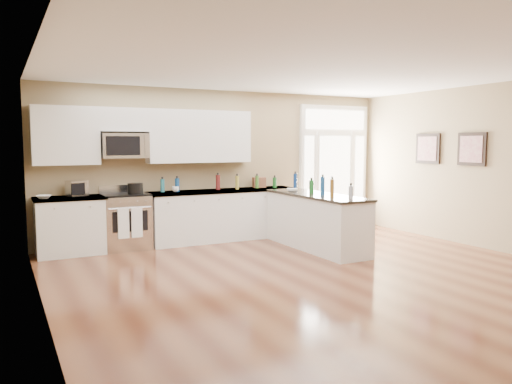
% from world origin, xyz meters
% --- Properties ---
extents(ground, '(8.00, 8.00, 0.00)m').
position_xyz_m(ground, '(0.00, 0.00, 0.00)').
color(ground, '#502716').
extents(room_shell, '(8.00, 8.00, 8.00)m').
position_xyz_m(room_shell, '(0.00, 0.00, 1.71)').
color(room_shell, '#988560').
rests_on(room_shell, ground).
extents(back_cabinet_left, '(1.10, 0.66, 0.94)m').
position_xyz_m(back_cabinet_left, '(-2.87, 3.69, 0.44)').
color(back_cabinet_left, silver).
rests_on(back_cabinet_left, ground).
extents(back_cabinet_right, '(2.85, 0.66, 0.94)m').
position_xyz_m(back_cabinet_right, '(-0.16, 3.69, 0.44)').
color(back_cabinet_right, silver).
rests_on(back_cabinet_right, ground).
extents(peninsula_cabinet, '(0.69, 2.32, 0.94)m').
position_xyz_m(peninsula_cabinet, '(0.93, 2.24, 0.43)').
color(peninsula_cabinet, silver).
rests_on(peninsula_cabinet, ground).
extents(upper_cabinet_left, '(1.04, 0.33, 0.95)m').
position_xyz_m(upper_cabinet_left, '(-2.88, 3.83, 1.93)').
color(upper_cabinet_left, silver).
rests_on(upper_cabinet_left, room_shell).
extents(upper_cabinet_right, '(1.94, 0.33, 0.95)m').
position_xyz_m(upper_cabinet_right, '(-0.57, 3.83, 1.93)').
color(upper_cabinet_right, silver).
rests_on(upper_cabinet_right, room_shell).
extents(upper_cabinet_short, '(0.82, 0.33, 0.40)m').
position_xyz_m(upper_cabinet_short, '(-1.95, 3.83, 2.20)').
color(upper_cabinet_short, silver).
rests_on(upper_cabinet_short, room_shell).
extents(microwave, '(0.78, 0.41, 0.42)m').
position_xyz_m(microwave, '(-1.95, 3.80, 1.76)').
color(microwave, silver).
rests_on(microwave, room_shell).
extents(entry_door, '(1.70, 0.10, 2.60)m').
position_xyz_m(entry_door, '(2.55, 3.95, 1.30)').
color(entry_door, white).
rests_on(entry_door, ground).
extents(wall_art_near, '(0.05, 0.58, 0.58)m').
position_xyz_m(wall_art_near, '(3.47, 2.20, 1.70)').
color(wall_art_near, black).
rests_on(wall_art_near, room_shell).
extents(wall_art_far, '(0.05, 0.58, 0.58)m').
position_xyz_m(wall_art_far, '(3.47, 1.20, 1.70)').
color(wall_art_far, black).
rests_on(wall_art_far, room_shell).
extents(kitchen_range, '(0.76, 0.68, 1.08)m').
position_xyz_m(kitchen_range, '(-1.98, 3.69, 0.48)').
color(kitchen_range, silver).
rests_on(kitchen_range, ground).
extents(stockpot, '(0.32, 0.32, 0.20)m').
position_xyz_m(stockpot, '(-1.83, 3.58, 1.05)').
color(stockpot, black).
rests_on(stockpot, kitchen_range).
extents(toaster_oven, '(0.36, 0.32, 0.26)m').
position_xyz_m(toaster_oven, '(-2.74, 3.77, 1.07)').
color(toaster_oven, silver).
rests_on(toaster_oven, back_cabinet_left).
extents(cardboard_box, '(0.28, 0.24, 0.20)m').
position_xyz_m(cardboard_box, '(0.67, 3.83, 1.04)').
color(cardboard_box, brown).
rests_on(cardboard_box, back_cabinet_right).
extents(bowl_left, '(0.29, 0.29, 0.05)m').
position_xyz_m(bowl_left, '(-3.26, 3.61, 0.97)').
color(bowl_left, white).
rests_on(bowl_left, back_cabinet_left).
extents(bowl_peninsula, '(0.23, 0.23, 0.06)m').
position_xyz_m(bowl_peninsula, '(0.76, 2.75, 0.97)').
color(bowl_peninsula, white).
rests_on(bowl_peninsula, peninsula_cabinet).
extents(cup_counter, '(0.13, 0.13, 0.10)m').
position_xyz_m(cup_counter, '(-1.08, 3.71, 0.99)').
color(cup_counter, white).
rests_on(cup_counter, back_cabinet_right).
extents(counter_bottles, '(2.38, 2.45, 0.31)m').
position_xyz_m(counter_bottles, '(0.31, 2.98, 1.07)').
color(counter_bottles, '#19591E').
rests_on(counter_bottles, back_cabinet_right).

